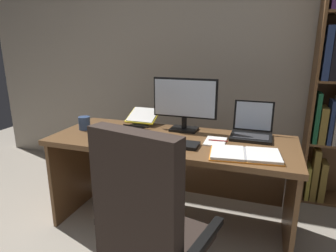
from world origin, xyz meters
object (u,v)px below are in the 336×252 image
at_px(monitor, 185,104).
at_px(keyboard, 170,143).
at_px(laptop, 252,130).
at_px(open_binder, 245,154).
at_px(coffee_mug, 84,123).
at_px(office_chair, 150,238).
at_px(desk, 174,159).
at_px(reading_stand_with_book, 142,117).
at_px(notepad, 215,141).
at_px(pen, 218,141).
at_px(computer_mouse, 132,138).

bearing_deg(monitor, keyboard, -90.00).
bearing_deg(laptop, keyboard, -144.32).
height_order(open_binder, coffee_mug, coffee_mug).
xyz_separation_m(monitor, keyboard, (0.00, -0.38, -0.21)).
distance_m(keyboard, coffee_mug, 0.82).
bearing_deg(office_chair, laptop, 79.71).
height_order(desk, coffee_mug, coffee_mug).
distance_m(reading_stand_with_book, open_binder, 1.07).
distance_m(laptop, coffee_mug, 1.37).
bearing_deg(notepad, keyboard, -151.40).
distance_m(notepad, coffee_mug, 1.11).
height_order(desk, pen, pen).
bearing_deg(notepad, desk, 170.32).
height_order(computer_mouse, reading_stand_with_book, reading_stand_with_book).
distance_m(desk, laptop, 0.66).
xyz_separation_m(laptop, pen, (-0.22, -0.23, -0.04)).
height_order(monitor, pen, monitor).
bearing_deg(pen, notepad, 180.00).
xyz_separation_m(monitor, computer_mouse, (-0.30, -0.38, -0.20)).
xyz_separation_m(reading_stand_with_book, pen, (0.73, -0.29, -0.05)).
bearing_deg(computer_mouse, laptop, 24.84).
distance_m(office_chair, computer_mouse, 0.83).
height_order(computer_mouse, notepad, computer_mouse).
relative_size(monitor, laptop, 1.74).
bearing_deg(notepad, reading_stand_with_book, 157.90).
bearing_deg(computer_mouse, pen, 14.81).
relative_size(keyboard, coffee_mug, 3.83).
bearing_deg(coffee_mug, notepad, 1.38).
relative_size(laptop, reading_stand_with_book, 1.06).
height_order(open_binder, pen, open_binder).
bearing_deg(reading_stand_with_book, desk, -31.73).
bearing_deg(laptop, pen, -134.52).
xyz_separation_m(office_chair, monitor, (-0.11, 1.04, 0.52)).
distance_m(desk, office_chair, 0.89).
bearing_deg(computer_mouse, keyboard, 0.00).
bearing_deg(desk, laptop, 16.22).
relative_size(keyboard, reading_stand_with_book, 1.44).
xyz_separation_m(computer_mouse, open_binder, (0.83, -0.05, -0.01)).
height_order(computer_mouse, coffee_mug, coffee_mug).
distance_m(monitor, reading_stand_with_book, 0.45).
xyz_separation_m(monitor, pen, (0.32, -0.22, -0.21)).
relative_size(desk, laptop, 6.03).
bearing_deg(keyboard, pen, 27.08).
height_order(keyboard, computer_mouse, computer_mouse).
relative_size(keyboard, computer_mouse, 4.04).
bearing_deg(reading_stand_with_book, laptop, -3.76).
height_order(monitor, computer_mouse, monitor).
distance_m(computer_mouse, notepad, 0.62).
relative_size(desk, reading_stand_with_book, 6.38).
distance_m(reading_stand_with_book, notepad, 0.77).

